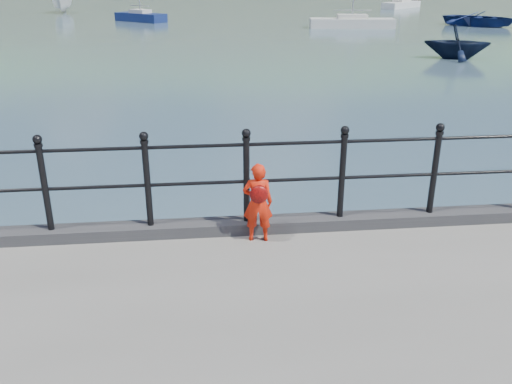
{
  "coord_description": "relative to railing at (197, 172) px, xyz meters",
  "views": [
    {
      "loc": [
        0.06,
        -6.33,
        4.07
      ],
      "look_at": [
        0.71,
        -0.2,
        1.55
      ],
      "focal_mm": 38.0,
      "sensor_mm": 36.0,
      "label": 1
    }
  ],
  "objects": [
    {
      "name": "far_shore",
      "position": [
        38.34,
        239.56,
        -24.39
      ],
      "size": [
        830.0,
        200.0,
        156.0
      ],
      "color": "#333A21",
      "rests_on": "ground"
    },
    {
      "name": "kerb",
      "position": [
        -0.0,
        -0.0,
        -0.75
      ],
      "size": [
        60.0,
        0.3,
        0.15
      ],
      "primitive_type": "cube",
      "color": "#28282B",
      "rests_on": "quay"
    },
    {
      "name": "launch_white",
      "position": [
        -13.64,
        55.11,
        -0.84
      ],
      "size": [
        2.47,
        5.26,
        1.96
      ],
      "primitive_type": "imported",
      "rotation": [
        0.0,
        0.0,
        0.11
      ],
      "color": "white",
      "rests_on": "ground"
    },
    {
      "name": "launch_blue",
      "position": [
        22.43,
        36.49,
        -1.25
      ],
      "size": [
        6.61,
        6.76,
        1.14
      ],
      "primitive_type": "imported",
      "rotation": [
        0.0,
        0.0,
        0.72
      ],
      "color": "#122051",
      "rests_on": "ground"
    },
    {
      "name": "ground",
      "position": [
        -0.0,
        0.15,
        -1.82
      ],
      "size": [
        600.0,
        600.0,
        0.0
      ],
      "primitive_type": "plane",
      "color": "#2D4251",
      "rests_on": "ground"
    },
    {
      "name": "sailboat_far",
      "position": [
        24.21,
        58.9,
        -1.48
      ],
      "size": [
        5.93,
        5.67,
        9.2
      ],
      "rotation": [
        0.0,
        0.0,
        0.75
      ],
      "color": "silver",
      "rests_on": "ground"
    },
    {
      "name": "sailboat_port",
      "position": [
        -4.67,
        43.65,
        -1.48
      ],
      "size": [
        4.72,
        4.5,
        7.33
      ],
      "rotation": [
        0.0,
        0.0,
        -0.74
      ],
      "color": "navy",
      "rests_on": "ground"
    },
    {
      "name": "launch_navy",
      "position": [
        12.89,
        20.16,
        -1.0
      ],
      "size": [
        3.83,
        3.57,
        1.64
      ],
      "primitive_type": "imported",
      "rotation": [
        0.0,
        0.0,
        1.23
      ],
      "color": "black",
      "rests_on": "ground"
    },
    {
      "name": "sailboat_near",
      "position": [
        11.97,
        36.13,
        -1.48
      ],
      "size": [
        6.57,
        2.59,
        8.76
      ],
      "rotation": [
        0.0,
        0.0,
        -0.13
      ],
      "color": "beige",
      "rests_on": "ground"
    },
    {
      "name": "child",
      "position": [
        0.71,
        -0.26,
        -0.32
      ],
      "size": [
        0.38,
        0.32,
        0.99
      ],
      "rotation": [
        0.0,
        0.0,
        3.05
      ],
      "color": "red",
      "rests_on": "quay"
    },
    {
      "name": "railing",
      "position": [
        0.0,
        0.0,
        0.0
      ],
      "size": [
        18.11,
        0.11,
        1.2
      ],
      "color": "black",
      "rests_on": "kerb"
    }
  ]
}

